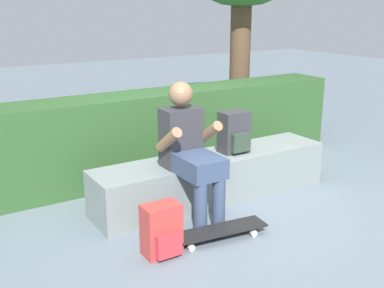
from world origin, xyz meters
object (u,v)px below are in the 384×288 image
(person_skater, at_px, (190,148))
(backpack_on_ground, at_px, (162,231))
(backpack_on_bench, at_px, (235,133))
(bench_main, at_px, (214,177))
(skateboard_near_person, at_px, (219,231))

(person_skater, relative_size, backpack_on_ground, 2.96)
(person_skater, xyz_separation_m, backpack_on_bench, (0.64, 0.21, -0.01))
(person_skater, bearing_deg, backpack_on_ground, -138.97)
(bench_main, xyz_separation_m, person_skater, (-0.41, -0.22, 0.42))
(skateboard_near_person, xyz_separation_m, backpack_on_ground, (-0.50, 0.04, 0.12))
(person_skater, relative_size, backpack_on_bench, 2.96)
(skateboard_near_person, bearing_deg, bench_main, 58.57)
(backpack_on_bench, height_order, backpack_on_ground, backpack_on_bench)
(skateboard_near_person, relative_size, backpack_on_ground, 2.05)
(skateboard_near_person, bearing_deg, backpack_on_ground, 175.80)
(skateboard_near_person, bearing_deg, backpack_on_bench, 46.51)
(bench_main, height_order, skateboard_near_person, bench_main)
(bench_main, height_order, backpack_on_ground, bench_main)
(person_skater, xyz_separation_m, backpack_on_ground, (-0.53, -0.46, -0.44))
(backpack_on_bench, relative_size, backpack_on_ground, 1.00)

